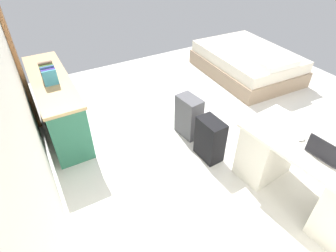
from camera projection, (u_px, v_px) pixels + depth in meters
The scene contains 12 objects.
ground_plane at pixel (227, 131), 4.00m from camera, with size 5.87×5.87×0.00m, color silver.
wall_back at pixel (16, 99), 2.25m from camera, with size 4.87×0.10×2.61m, color white.
door_wooden at pixel (14, 51), 3.75m from camera, with size 0.88×0.05×2.04m, color #936038.
desk at pixel (305, 174), 2.83m from camera, with size 1.49×0.79×0.73m.
credenza at pixel (57, 104), 3.84m from camera, with size 1.80×0.48×0.80m.
bed at pixel (247, 63), 5.27m from camera, with size 1.96×1.48×0.58m.
suitcase_black at pixel (210, 139), 3.42m from camera, with size 0.36×0.22×0.56m, color black.
suitcase_spare_grey at pixel (189, 117), 3.77m from camera, with size 0.36×0.22×0.59m, color #4C4C51.
laptop at pixel (325, 152), 2.51m from camera, with size 0.33×0.25×0.21m.
computer_mouse at pixel (302, 139), 2.72m from camera, with size 0.06×0.10×0.03m, color white.
book_row at pixel (49, 74), 3.46m from camera, with size 0.24×0.17×0.23m.
figurine_small at pixel (44, 65), 3.78m from camera, with size 0.08×0.08×0.11m, color red.
Camera 1 is at (-2.28, 2.29, 2.51)m, focal length 29.32 mm.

